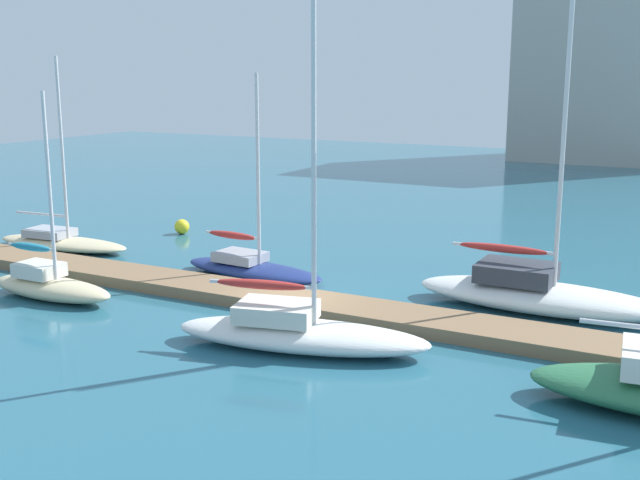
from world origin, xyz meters
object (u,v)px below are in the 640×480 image
sailboat_1 (49,284)px  harbor_building_distant (610,54)px  sailboat_3 (298,329)px  sailboat_4 (537,292)px  sailboat_2 (251,266)px  sailboat_0 (61,240)px  mooring_buoy_yellow (182,227)px

sailboat_1 → harbor_building_distant: (10.62, 55.81, 8.97)m
sailboat_3 → sailboat_4: sailboat_4 is taller
sailboat_3 → harbor_building_distant: (0.15, 56.18, 8.90)m
sailboat_2 → sailboat_3: 8.49m
sailboat_4 → harbor_building_distant: harbor_building_distant is taller
sailboat_2 → sailboat_4: sailboat_4 is taller
sailboat_0 → sailboat_1: 8.29m
sailboat_2 → sailboat_3: bearing=-43.5°
sailboat_0 → sailboat_4: bearing=-3.1°
mooring_buoy_yellow → harbor_building_distant: (13.50, 44.41, 9.14)m
sailboat_0 → sailboat_2: sailboat_0 is taller
sailboat_1 → sailboat_2: bearing=50.9°
sailboat_0 → harbor_building_distant: size_ratio=0.46×
sailboat_3 → harbor_building_distant: harbor_building_distant is taller
sailboat_2 → harbor_building_distant: bearing=87.7°
sailboat_4 → harbor_building_distant: size_ratio=0.70×
mooring_buoy_yellow → harbor_building_distant: bearing=73.1°
sailboat_3 → sailboat_1: bearing=164.7°
sailboat_2 → sailboat_4: size_ratio=0.60×
sailboat_0 → sailboat_4: (21.48, 0.69, 0.24)m
sailboat_2 → sailboat_0: bearing=-176.4°
sailboat_4 → sailboat_3: bearing=-126.7°
sailboat_0 → sailboat_1: (5.67, -6.05, 0.13)m
sailboat_0 → sailboat_3: bearing=-26.7°
sailboat_3 → mooring_buoy_yellow: 17.80m
sailboat_4 → harbor_building_distant: (-5.19, 49.06, 8.85)m
sailboat_3 → harbor_building_distant: size_ratio=0.65×
sailboat_3 → mooring_buoy_yellow: sailboat_3 is taller
harbor_building_distant → sailboat_4: bearing=-84.0°
sailboat_0 → sailboat_2: 10.44m
sailboat_2 → harbor_building_distant: harbor_building_distant is taller
sailboat_1 → mooring_buoy_yellow: size_ratio=9.89×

